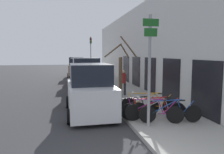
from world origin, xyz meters
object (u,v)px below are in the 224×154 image
at_px(bicycle_3, 159,109).
at_px(pedestrian_near, 123,81).
at_px(parked_car_1, 86,78).
at_px(street_tree, 121,75).
at_px(parked_car_0, 90,92).
at_px(bicycle_2, 156,110).
at_px(bicycle_5, 149,105).
at_px(signpost, 149,67).
at_px(bicycle_0, 170,113).
at_px(bicycle_4, 136,108).
at_px(parked_car_2, 80,73).
at_px(traffic_light, 91,51).
at_px(parked_car_3, 76,68).
at_px(bicycle_1, 151,112).
at_px(pedestrian_far, 109,73).

height_order(bicycle_3, pedestrian_near, pedestrian_near).
bearing_deg(parked_car_1, street_tree, -69.83).
relative_size(parked_car_0, street_tree, 1.21).
relative_size(bicycle_2, bicycle_5, 1.05).
height_order(signpost, parked_car_1, signpost).
xyz_separation_m(bicycle_0, street_tree, (-1.13, 3.31, 1.13)).
distance_m(signpost, bicycle_4, 2.21).
bearing_deg(parked_car_0, parked_car_2, 88.37).
distance_m(parked_car_1, traffic_light, 10.20).
bearing_deg(bicycle_0, signpost, 111.67).
relative_size(signpost, traffic_light, 0.88).
xyz_separation_m(bicycle_3, parked_car_2, (-2.46, 11.60, 0.55)).
distance_m(parked_car_1, parked_car_3, 10.74).
xyz_separation_m(bicycle_2, traffic_light, (-0.72, 16.72, 2.49)).
distance_m(bicycle_5, pedestrian_near, 4.38).
height_order(bicycle_1, pedestrian_far, pedestrian_far).
relative_size(bicycle_3, bicycle_5, 0.87).
relative_size(bicycle_0, street_tree, 0.68).
xyz_separation_m(parked_car_2, pedestrian_near, (2.25, -6.60, 0.02)).
bearing_deg(parked_car_2, bicycle_4, -80.68).
bearing_deg(bicycle_4, pedestrian_near, -17.07).
bearing_deg(pedestrian_far, signpost, -112.21).
bearing_deg(signpost, bicycle_0, 12.49).
relative_size(signpost, parked_car_1, 0.90).
distance_m(bicycle_5, parked_car_2, 11.20).
xyz_separation_m(parked_car_2, pedestrian_far, (2.39, -1.28, 0.06)).
height_order(signpost, bicycle_5, signpost).
relative_size(bicycle_1, parked_car_1, 0.50).
distance_m(bicycle_2, traffic_light, 16.92).
bearing_deg(bicycle_3, bicycle_1, 151.01).
xyz_separation_m(bicycle_0, parked_car_2, (-2.64, 12.27, 0.52)).
xyz_separation_m(parked_car_1, parked_car_2, (-0.07, 5.01, -0.05)).
bearing_deg(parked_car_1, parked_car_0, -92.69).
height_order(bicycle_2, parked_car_3, parked_car_3).
relative_size(pedestrian_near, pedestrian_far, 0.96).
bearing_deg(parked_car_3, bicycle_3, -79.30).
distance_m(bicycle_0, parked_car_2, 12.56).
relative_size(parked_car_2, pedestrian_near, 2.57).
height_order(bicycle_1, bicycle_3, bicycle_1).
distance_m(parked_car_0, pedestrian_far, 9.01).
height_order(parked_car_2, pedestrian_near, parked_car_2).
bearing_deg(bicycle_3, traffic_light, 25.23).
distance_m(signpost, parked_car_1, 7.74).
height_order(pedestrian_near, pedestrian_far, pedestrian_far).
distance_m(parked_car_1, street_tree, 4.25).
relative_size(parked_car_1, pedestrian_far, 2.61).
relative_size(bicycle_4, pedestrian_far, 1.33).
distance_m(parked_car_0, traffic_light, 15.05).
relative_size(bicycle_1, pedestrian_far, 1.32).
height_order(bicycle_1, parked_car_1, parked_car_1).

